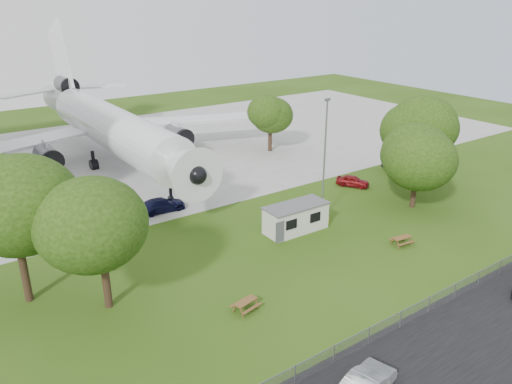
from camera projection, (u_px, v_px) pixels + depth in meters
ground at (297, 272)px, 39.97m from camera, size 160.00×160.00×0.00m
asphalt_strip at (434, 363)px, 30.07m from camera, size 120.00×8.00×0.02m
concrete_apron at (122, 157)px, 68.90m from camera, size 120.00×46.00×0.03m
airliner at (109, 124)px, 64.28m from camera, size 46.36×47.73×17.69m
site_cabin at (296, 218)px, 46.69m from camera, size 6.77×2.81×2.62m
picnic_west at (246, 310)px, 35.14m from camera, size 2.07×1.84×0.76m
picnic_east at (401, 245)px, 44.42m from camera, size 1.96×1.70×0.76m
fence at (389, 333)px, 32.73m from camera, size 58.00×0.04×1.30m
lamp_mast at (324, 163)px, 46.90m from camera, size 0.16×0.16×12.00m
tree_west_big at (13, 211)px, 33.75m from camera, size 8.31×8.31×11.21m
tree_west_small at (99, 227)px, 33.33m from camera, size 7.53×7.53×10.00m
tree_east_front at (418, 157)px, 50.48m from camera, size 7.89×7.89×9.45m
tree_east_back at (419, 128)px, 57.22m from camera, size 8.20×8.20×10.67m
tree_far_apron at (270, 115)px, 69.60m from camera, size 6.25×6.25×8.42m
car_ne_hatch at (353, 181)px, 57.93m from camera, size 3.25×4.02×1.29m
car_ne_sedan at (396, 167)px, 62.67m from camera, size 1.81×4.11×1.31m
car_apron_van at (161, 205)px, 51.05m from camera, size 5.03×2.29×1.43m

